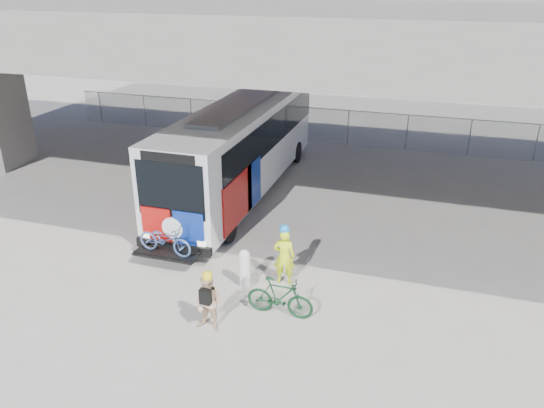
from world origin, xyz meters
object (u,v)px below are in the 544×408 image
at_px(bike_parked, 280,297).
at_px(bollard, 245,267).
at_px(cyclist_tan, 209,303).
at_px(bus, 241,142).
at_px(cyclist_hivis, 284,255).

bearing_deg(bike_parked, bollard, 53.85).
relative_size(bollard, bike_parked, 0.65).
distance_m(cyclist_tan, bike_parked, 1.90).
distance_m(bollard, bike_parked, 1.72).
height_order(bus, bollard, bus).
relative_size(bus, cyclist_tan, 7.58).
bearing_deg(bollard, cyclist_hivis, 28.26).
height_order(bollard, cyclist_hivis, cyclist_hivis).
bearing_deg(bus, cyclist_hivis, -59.83).
distance_m(cyclist_hivis, cyclist_tan, 2.96).
distance_m(bus, bollard, 7.51).
bearing_deg(cyclist_hivis, cyclist_tan, 56.36).
relative_size(bollard, cyclist_hivis, 0.63).
distance_m(bollard, cyclist_tan, 2.19).
distance_m(bus, cyclist_tan, 9.48).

